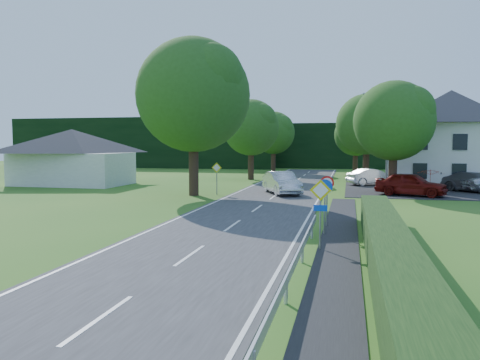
% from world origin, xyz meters
% --- Properties ---
extents(ground, '(160.00, 160.00, 0.00)m').
position_xyz_m(ground, '(0.00, 0.00, 0.00)').
color(ground, '#285C1A').
rests_on(ground, ground).
extents(road, '(7.00, 80.00, 0.04)m').
position_xyz_m(road, '(0.00, 20.00, 0.02)').
color(road, '#323134').
rests_on(road, ground).
extents(footpath, '(1.50, 44.00, 0.04)m').
position_xyz_m(footpath, '(4.95, 2.00, 0.02)').
color(footpath, black).
rests_on(footpath, ground).
extents(parking_pad, '(14.00, 16.00, 0.04)m').
position_xyz_m(parking_pad, '(12.00, 33.00, 0.02)').
color(parking_pad, black).
rests_on(parking_pad, ground).
extents(line_edge_left, '(0.12, 80.00, 0.01)m').
position_xyz_m(line_edge_left, '(-3.25, 20.00, 0.04)').
color(line_edge_left, white).
rests_on(line_edge_left, road).
extents(line_edge_right, '(0.12, 80.00, 0.01)m').
position_xyz_m(line_edge_right, '(3.25, 20.00, 0.04)').
color(line_edge_right, white).
rests_on(line_edge_right, road).
extents(line_centre, '(0.12, 80.00, 0.01)m').
position_xyz_m(line_centre, '(0.00, 20.00, 0.04)').
color(line_centre, white).
rests_on(line_centre, road).
extents(guardrail, '(0.12, 26.00, 0.69)m').
position_xyz_m(guardrail, '(3.85, -1.00, 0.34)').
color(guardrail, silver).
rests_on(guardrail, ground).
extents(hedge_right, '(1.20, 30.00, 1.30)m').
position_xyz_m(hedge_right, '(6.50, 0.00, 0.65)').
color(hedge_right, black).
rests_on(hedge_right, ground).
extents(tree_main, '(9.40, 9.40, 11.64)m').
position_xyz_m(tree_main, '(-6.00, 24.00, 5.82)').
color(tree_main, '#275118').
rests_on(tree_main, ground).
extents(tree_left_far, '(7.00, 7.00, 8.58)m').
position_xyz_m(tree_left_far, '(-5.00, 40.00, 4.29)').
color(tree_left_far, '#275118').
rests_on(tree_left_far, ground).
extents(tree_right_far, '(7.40, 7.40, 9.09)m').
position_xyz_m(tree_right_far, '(7.00, 42.00, 4.54)').
color(tree_right_far, '#275118').
rests_on(tree_right_far, ground).
extents(tree_left_back, '(6.60, 6.60, 8.07)m').
position_xyz_m(tree_left_back, '(-4.50, 52.00, 4.04)').
color(tree_left_back, '#275118').
rests_on(tree_left_back, ground).
extents(tree_right_back, '(6.20, 6.20, 7.56)m').
position_xyz_m(tree_right_back, '(6.00, 50.00, 3.78)').
color(tree_right_back, '#275118').
rests_on(tree_right_back, ground).
extents(tree_right_mid, '(7.00, 7.00, 8.58)m').
position_xyz_m(tree_right_mid, '(8.50, 28.00, 4.29)').
color(tree_right_mid, '#275118').
rests_on(tree_right_mid, ground).
extents(treeline_left, '(44.00, 6.00, 8.00)m').
position_xyz_m(treeline_left, '(-28.00, 62.00, 4.00)').
color(treeline_left, black).
rests_on(treeline_left, ground).
extents(treeline_right, '(30.00, 5.00, 7.00)m').
position_xyz_m(treeline_right, '(8.00, 66.00, 3.50)').
color(treeline_right, black).
rests_on(treeline_right, ground).
extents(bungalow_left, '(11.00, 6.50, 5.20)m').
position_xyz_m(bungalow_left, '(-20.00, 30.00, 2.71)').
color(bungalow_left, beige).
rests_on(bungalow_left, ground).
extents(house_white, '(10.60, 8.40, 8.60)m').
position_xyz_m(house_white, '(14.00, 36.00, 4.41)').
color(house_white, white).
rests_on(house_white, ground).
extents(streetlight, '(2.03, 0.18, 8.00)m').
position_xyz_m(streetlight, '(8.06, 30.00, 4.46)').
color(streetlight, gray).
rests_on(streetlight, ground).
extents(sign_priority_right, '(0.78, 0.09, 2.59)m').
position_xyz_m(sign_priority_right, '(4.30, 7.98, 1.80)').
color(sign_priority_right, gray).
rests_on(sign_priority_right, ground).
extents(sign_roundabout, '(0.64, 0.08, 2.37)m').
position_xyz_m(sign_roundabout, '(4.30, 10.98, 1.67)').
color(sign_roundabout, gray).
rests_on(sign_roundabout, ground).
extents(sign_speed_limit, '(0.64, 0.11, 2.37)m').
position_xyz_m(sign_speed_limit, '(4.30, 12.97, 1.77)').
color(sign_speed_limit, gray).
rests_on(sign_speed_limit, ground).
extents(sign_priority_left, '(0.78, 0.09, 2.44)m').
position_xyz_m(sign_priority_left, '(-4.50, 24.98, 1.72)').
color(sign_priority_left, gray).
rests_on(sign_priority_left, ground).
extents(moving_car, '(3.76, 5.44, 1.70)m').
position_xyz_m(moving_car, '(0.30, 26.20, 0.89)').
color(moving_car, silver).
rests_on(moving_car, road).
extents(motorcycle, '(1.20, 2.03, 1.01)m').
position_xyz_m(motorcycle, '(-1.20, 36.53, 0.55)').
color(motorcycle, black).
rests_on(motorcycle, road).
extents(parked_car_red, '(5.41, 3.58, 1.71)m').
position_xyz_m(parked_car_red, '(9.74, 27.17, 0.90)').
color(parked_car_red, '#610E0A').
rests_on(parked_car_red, parking_pad).
extents(parked_car_silver_a, '(4.82, 3.51, 1.51)m').
position_xyz_m(parked_car_silver_a, '(7.38, 35.68, 0.80)').
color(parked_car_silver_a, silver).
rests_on(parked_car_silver_a, parking_pad).
extents(parked_car_grey, '(5.45, 5.10, 1.54)m').
position_xyz_m(parked_car_grey, '(15.03, 31.12, 0.81)').
color(parked_car_grey, '#4B4B50').
rests_on(parked_car_grey, parking_pad).
extents(parasol, '(2.12, 2.16, 1.85)m').
position_xyz_m(parasol, '(11.44, 29.50, 0.97)').
color(parasol, '#B02B0E').
rests_on(parasol, parking_pad).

